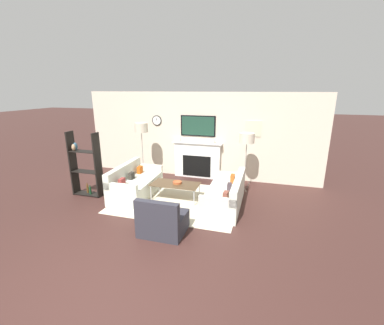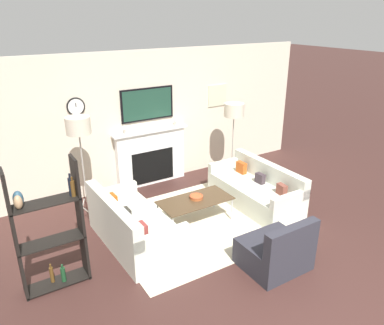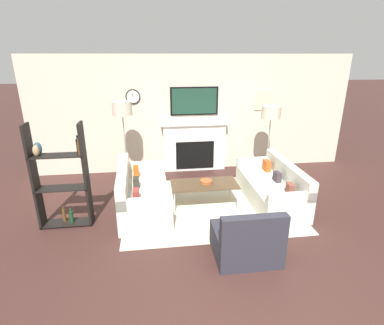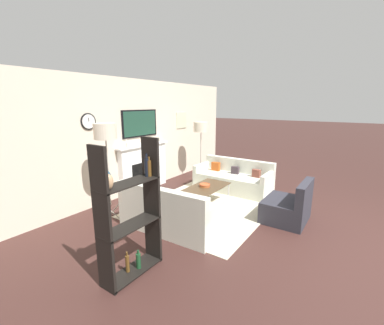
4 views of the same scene
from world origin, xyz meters
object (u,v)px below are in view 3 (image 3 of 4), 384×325
(couch_left, at_px, (142,195))
(floor_lamp_left, at_px, (122,110))
(decorative_bowl, at_px, (206,181))
(shelf_unit, at_px, (60,177))
(floor_lamp_right, at_px, (271,113))
(armchair, at_px, (246,241))
(coffee_table, at_px, (204,185))
(couch_right, at_px, (272,188))

(couch_left, xyz_separation_m, floor_lamp_left, (-0.34, 1.19, 1.34))
(couch_left, relative_size, floor_lamp_left, 0.99)
(decorative_bowl, xyz_separation_m, shelf_unit, (-2.44, -0.41, 0.39))
(decorative_bowl, height_order, floor_lamp_right, floor_lamp_right)
(floor_lamp_right, bearing_deg, floor_lamp_left, -180.00)
(armchair, height_order, coffee_table, armchair)
(couch_right, distance_m, armchair, 1.89)
(decorative_bowl, bearing_deg, couch_left, -177.08)
(couch_right, distance_m, floor_lamp_right, 1.73)
(floor_lamp_left, bearing_deg, couch_right, -22.94)
(floor_lamp_right, bearing_deg, decorative_bowl, -145.01)
(floor_lamp_left, distance_m, floor_lamp_right, 3.15)
(floor_lamp_left, height_order, shelf_unit, floor_lamp_left)
(coffee_table, xyz_separation_m, floor_lamp_right, (1.66, 1.16, 1.08))
(shelf_unit, bearing_deg, coffee_table, 8.94)
(floor_lamp_right, xyz_separation_m, shelf_unit, (-4.05, -1.54, -0.63))
(couch_left, bearing_deg, floor_lamp_right, 22.97)
(decorative_bowl, relative_size, shelf_unit, 0.14)
(couch_right, xyz_separation_m, floor_lamp_right, (0.34, 1.19, 1.21))
(shelf_unit, bearing_deg, floor_lamp_left, 59.63)
(couch_right, height_order, floor_lamp_left, floor_lamp_left)
(couch_right, height_order, decorative_bowl, couch_right)
(coffee_table, relative_size, floor_lamp_right, 0.75)
(couch_right, bearing_deg, shelf_unit, -174.59)
(couch_left, distance_m, floor_lamp_right, 3.28)
(floor_lamp_left, bearing_deg, decorative_bowl, -36.41)
(couch_right, relative_size, decorative_bowl, 8.02)
(couch_left, distance_m, couch_right, 2.47)
(couch_left, xyz_separation_m, floor_lamp_right, (2.81, 1.19, 1.19))
(couch_left, distance_m, decorative_bowl, 1.21)
(armchair, xyz_separation_m, shelf_unit, (-2.71, 1.24, 0.59))
(couch_right, distance_m, shelf_unit, 3.78)
(couch_left, height_order, armchair, couch_left)
(armchair, height_order, shelf_unit, shelf_unit)
(coffee_table, distance_m, floor_lamp_right, 2.30)
(decorative_bowl, bearing_deg, couch_right, -2.62)
(couch_left, height_order, shelf_unit, shelf_unit)
(armchair, relative_size, floor_lamp_right, 0.53)
(armchair, relative_size, coffee_table, 0.71)
(couch_right, height_order, shelf_unit, shelf_unit)
(armchair, xyz_separation_m, floor_lamp_right, (1.35, 2.79, 1.22))
(couch_left, bearing_deg, couch_right, 0.06)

